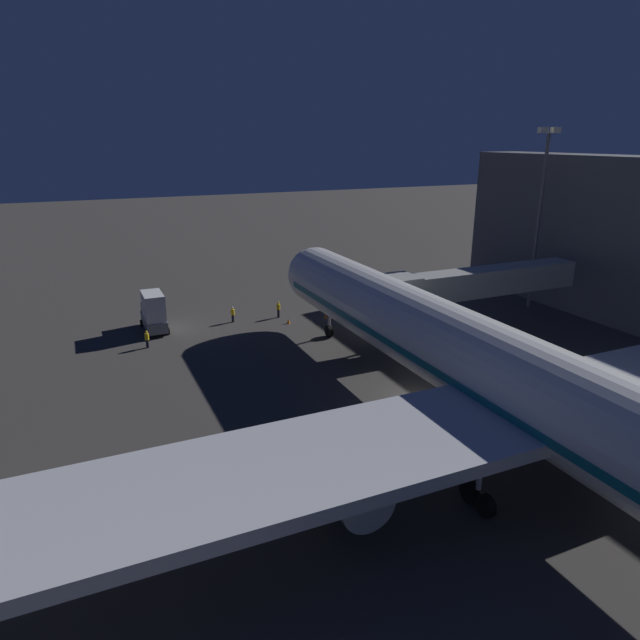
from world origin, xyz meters
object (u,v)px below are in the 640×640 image
Objects in this scene: ground_crew_by_belt_loader at (233,314)px; ground_crew_marshaller_fwd at (147,338)px; ground_crew_near_nose_gear at (278,309)px; airliner_at_gate at (552,403)px; jet_bridge at (467,284)px; traffic_cone_nose_starboard at (288,321)px; traffic_cone_nose_port at (326,316)px; cargo_truck_aft at (153,312)px; apron_floodlight_mast at (540,208)px.

ground_crew_marshaller_fwd is at bearing 23.78° from ground_crew_by_belt_loader.
ground_crew_near_nose_gear reaches higher than ground_crew_marshaller_fwd.
ground_crew_near_nose_gear is 1.06× the size of ground_crew_by_belt_loader.
ground_crew_by_belt_loader is at bearing -78.40° from airliner_at_gate.
jet_bridge is 39.79× the size of traffic_cone_nose_starboard.
traffic_cone_nose_starboard is (4.40, 0.00, 0.00)m from traffic_cone_nose_port.
cargo_truck_aft reaches higher than ground_crew_near_nose_gear.
airliner_at_gate is 36.52m from ground_crew_marshaller_fwd.
airliner_at_gate is at bearing 101.60° from ground_crew_by_belt_loader.
jet_bridge reaches higher than ground_crew_near_nose_gear.
ground_crew_by_belt_loader is 6.02m from traffic_cone_nose_starboard.
ground_crew_near_nose_gear is 1.07× the size of ground_crew_marshaller_fwd.
ground_crew_near_nose_gear reaches higher than traffic_cone_nose_starboard.
apron_floodlight_mast reaches higher than jet_bridge.
apron_floodlight_mast is 11.72× the size of ground_crew_marshaller_fwd.
apron_floodlight_mast is at bearing 167.29° from cargo_truck_aft.
ground_crew_marshaller_fwd is at bearing -6.17° from apron_floodlight_mast.
apron_floodlight_mast is 43.06m from cargo_truck_aft.
traffic_cone_nose_port is at bearing 163.23° from ground_crew_by_belt_loader.
ground_crew_marshaller_fwd is at bearing 4.87° from traffic_cone_nose_starboard.
traffic_cone_nose_starboard is at bearing -175.13° from ground_crew_marshaller_fwd.
jet_bridge is 30.71m from ground_crew_marshaller_fwd.
ground_crew_by_belt_loader is at bearing -29.02° from traffic_cone_nose_starboard.
cargo_truck_aft is 2.91× the size of ground_crew_near_nose_gear.
apron_floodlight_mast is 30.41m from traffic_cone_nose_starboard.
apron_floodlight_mast is 10.97× the size of ground_crew_near_nose_gear.
ground_crew_by_belt_loader reaches higher than traffic_cone_nose_starboard.
traffic_cone_nose_starboard is at bearing 0.00° from traffic_cone_nose_port.
traffic_cone_nose_port is at bearing -93.78° from airliner_at_gate.
cargo_truck_aft is 3.09× the size of ground_crew_by_belt_loader.
ground_crew_by_belt_loader is at bearing -14.85° from apron_floodlight_mast.
traffic_cone_nose_port is at bearing 180.00° from traffic_cone_nose_starboard.
ground_crew_near_nose_gear is 3.29× the size of traffic_cone_nose_port.
airliner_at_gate is 125.61× the size of traffic_cone_nose_starboard.
ground_crew_by_belt_loader is (5.02, -0.47, -0.06)m from ground_crew_near_nose_gear.
ground_crew_near_nose_gear is at bearing -86.13° from airliner_at_gate.
apron_floodlight_mast is at bearing -158.04° from jet_bridge.
jet_bridge is 12.85× the size of ground_crew_by_belt_loader.
cargo_truck_aft is at bearing -28.48° from jet_bridge.
ground_crew_by_belt_loader is at bearing -156.22° from ground_crew_marshaller_fwd.
jet_bridge is at bearing 21.96° from apron_floodlight_mast.
cargo_truck_aft is (27.26, -14.79, -3.52)m from jet_bridge.
airliner_at_gate is 40.77× the size of ground_crew_marshaller_fwd.
ground_crew_marshaller_fwd reaches higher than traffic_cone_nose_port.
cargo_truck_aft is at bearing -10.93° from traffic_cone_nose_port.
apron_floodlight_mast reaches higher than traffic_cone_nose_starboard.
airliner_at_gate is 38.17× the size of ground_crew_near_nose_gear.
traffic_cone_nose_starboard is at bearing 150.98° from ground_crew_by_belt_loader.
traffic_cone_nose_starboard is (-13.30, 3.42, -1.75)m from cargo_truck_aft.
apron_floodlight_mast is (-25.50, -27.50, 5.96)m from airliner_at_gate.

